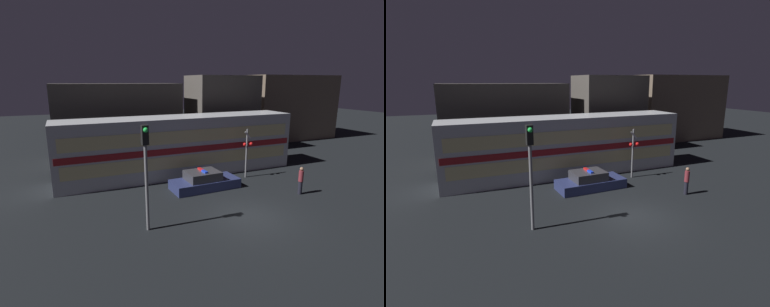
# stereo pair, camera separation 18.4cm
# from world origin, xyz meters

# --- Properties ---
(ground_plane) EXTENTS (120.00, 120.00, 0.00)m
(ground_plane) POSITION_xyz_m (0.00, 0.00, 0.00)
(ground_plane) COLOR black
(train) EXTENTS (18.20, 3.17, 4.47)m
(train) POSITION_xyz_m (-0.53, 8.62, 2.24)
(train) COLOR #B7BABF
(train) RESTS_ON ground_plane
(police_car) EXTENTS (4.61, 2.04, 1.34)m
(police_car) POSITION_xyz_m (-0.32, 4.88, 0.49)
(police_car) COLOR navy
(police_car) RESTS_ON ground_plane
(pedestrian) EXTENTS (0.30, 0.30, 1.79)m
(pedestrian) POSITION_xyz_m (4.85, 1.50, 0.92)
(pedestrian) COLOR black
(pedestrian) RESTS_ON ground_plane
(crossing_signal_near) EXTENTS (0.80, 0.33, 3.66)m
(crossing_signal_near) POSITION_xyz_m (3.60, 5.77, 2.11)
(crossing_signal_near) COLOR slate
(crossing_signal_near) RESTS_ON ground_plane
(traffic_light_corner) EXTENTS (0.30, 0.46, 5.13)m
(traffic_light_corner) POSITION_xyz_m (-5.34, 0.73, 3.35)
(traffic_light_corner) COLOR slate
(traffic_light_corner) RESTS_ON ground_plane
(building_left) EXTENTS (11.20, 4.47, 6.84)m
(building_left) POSITION_xyz_m (-3.93, 15.83, 3.42)
(building_left) COLOR #47423D
(building_left) RESTS_ON ground_plane
(building_center) EXTENTS (6.52, 4.40, 7.60)m
(building_center) POSITION_xyz_m (6.38, 14.69, 3.80)
(building_center) COLOR #47423D
(building_center) RESTS_ON ground_plane
(building_right) EXTENTS (11.26, 6.46, 7.75)m
(building_right) POSITION_xyz_m (17.49, 18.19, 3.87)
(building_right) COLOR brown
(building_right) RESTS_ON ground_plane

